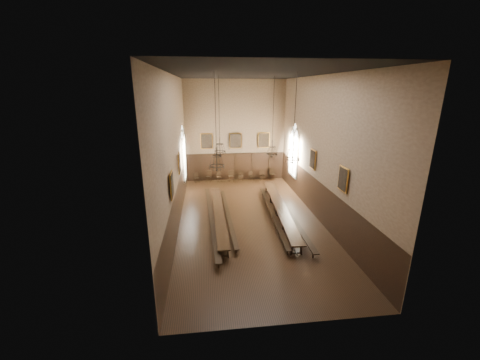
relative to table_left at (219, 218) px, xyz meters
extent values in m
cube|color=black|center=(1.99, 0.25, -0.37)|extent=(9.00, 18.00, 0.02)
cube|color=black|center=(1.99, 0.25, 8.65)|extent=(9.00, 18.00, 0.02)
cube|color=#876F53|center=(1.99, 9.26, 4.14)|extent=(9.00, 0.02, 9.00)
cube|color=#876F53|center=(1.99, -8.76, 4.14)|extent=(9.00, 0.02, 9.00)
cube|color=#876F53|center=(-2.52, 0.25, 4.14)|extent=(0.02, 18.00, 9.00)
cube|color=#876F53|center=(6.50, 0.25, 4.14)|extent=(0.02, 18.00, 9.00)
cube|color=black|center=(0.00, 0.00, 0.32)|extent=(0.71, 9.11, 0.06)
cube|color=black|center=(4.04, 0.44, 0.42)|extent=(1.36, 10.45, 0.07)
cube|color=black|center=(-0.48, 0.06, 0.10)|extent=(0.77, 10.80, 0.05)
cube|color=black|center=(0.60, 0.44, 0.03)|extent=(0.51, 9.03, 0.05)
cube|color=black|center=(3.52, 0.27, 0.05)|extent=(0.73, 9.64, 0.05)
cube|color=black|center=(4.59, 0.32, 0.10)|extent=(0.45, 10.72, 0.05)
cube|color=black|center=(-1.62, 8.75, 0.06)|extent=(0.48, 0.48, 0.05)
cube|color=black|center=(-1.62, 8.92, 0.28)|extent=(0.38, 0.15, 0.46)
cube|color=black|center=(-0.53, 8.82, 0.13)|extent=(0.57, 0.57, 0.05)
cube|color=black|center=(-0.53, 9.02, 0.39)|extent=(0.44, 0.19, 0.53)
cube|color=black|center=(0.43, 8.81, 0.05)|extent=(0.47, 0.47, 0.05)
cube|color=black|center=(0.43, 8.98, 0.28)|extent=(0.37, 0.14, 0.45)
cube|color=black|center=(1.53, 8.78, 0.11)|extent=(0.46, 0.46, 0.05)
cube|color=black|center=(1.53, 8.96, 0.37)|extent=(0.44, 0.06, 0.52)
cube|color=black|center=(2.44, 8.85, 0.09)|extent=(0.47, 0.47, 0.05)
cube|color=black|center=(2.44, 9.03, 0.34)|extent=(0.42, 0.10, 0.50)
cube|color=black|center=(3.41, 8.81, 0.06)|extent=(0.49, 0.49, 0.05)
cube|color=black|center=(3.41, 8.97, 0.29)|extent=(0.38, 0.16, 0.46)
cube|color=black|center=(4.43, 8.77, 0.10)|extent=(0.45, 0.45, 0.05)
cube|color=black|center=(4.43, 8.95, 0.36)|extent=(0.43, 0.06, 0.51)
cube|color=black|center=(5.41, 8.79, 0.14)|extent=(0.53, 0.53, 0.05)
cube|color=black|center=(5.41, 8.99, 0.41)|extent=(0.46, 0.11, 0.55)
cylinder|color=black|center=(0.26, 2.44, 6.68)|extent=(0.03, 0.03, 3.92)
torus|color=black|center=(0.26, 2.44, 3.79)|extent=(0.76, 0.76, 0.04)
torus|color=black|center=(0.26, 2.44, 4.28)|extent=(0.48, 0.48, 0.04)
cylinder|color=black|center=(0.26, 2.44, 4.19)|extent=(0.05, 0.05, 1.07)
cylinder|color=black|center=(3.92, 2.71, 6.53)|extent=(0.03, 0.03, 4.22)
torus|color=black|center=(3.92, 2.71, 3.46)|extent=(0.78, 0.78, 0.05)
torus|color=black|center=(3.92, 2.71, 3.96)|extent=(0.50, 0.50, 0.04)
cylinder|color=black|center=(3.92, 2.71, 3.87)|extent=(0.06, 0.06, 1.10)
cylinder|color=black|center=(-0.14, -2.11, 6.79)|extent=(0.03, 0.03, 3.70)
torus|color=black|center=(-0.14, -2.11, 3.95)|extent=(0.80, 0.80, 0.05)
torus|color=black|center=(-0.14, -2.11, 4.47)|extent=(0.51, 0.51, 0.04)
cylinder|color=black|center=(-0.14, -2.11, 4.38)|extent=(0.06, 0.06, 1.13)
cylinder|color=black|center=(3.98, -2.00, 6.90)|extent=(0.03, 0.03, 3.50)
torus|color=black|center=(3.98, -2.00, 4.20)|extent=(0.76, 0.76, 0.04)
torus|color=black|center=(3.98, -2.00, 4.70)|extent=(0.49, 0.49, 0.04)
cylinder|color=black|center=(3.98, -2.00, 4.61)|extent=(0.05, 0.05, 1.08)
cube|color=gold|center=(-0.61, 9.13, 3.34)|extent=(1.10, 0.12, 1.40)
cube|color=black|center=(-0.61, 9.13, 3.34)|extent=(0.98, 0.02, 1.28)
cube|color=gold|center=(1.99, 9.13, 3.34)|extent=(1.10, 0.12, 1.40)
cube|color=black|center=(1.99, 9.13, 3.34)|extent=(0.98, 0.02, 1.28)
cube|color=gold|center=(4.59, 9.13, 3.34)|extent=(1.10, 0.12, 1.40)
cube|color=black|center=(4.59, 9.13, 3.34)|extent=(0.98, 0.02, 1.28)
cube|color=gold|center=(-2.39, 1.25, 3.34)|extent=(0.12, 1.00, 1.30)
cube|color=black|center=(-2.39, 1.25, 3.34)|extent=(0.02, 0.88, 1.18)
cube|color=gold|center=(-2.39, -3.25, 3.34)|extent=(0.12, 1.00, 1.30)
cube|color=black|center=(-2.39, -3.25, 3.34)|extent=(0.02, 0.88, 1.18)
cube|color=gold|center=(6.37, 1.25, 3.34)|extent=(0.12, 1.00, 1.30)
cube|color=black|center=(6.37, 1.25, 3.34)|extent=(0.02, 0.88, 1.18)
cube|color=gold|center=(6.37, -3.25, 3.34)|extent=(0.12, 1.00, 1.30)
cube|color=black|center=(6.37, -3.25, 3.34)|extent=(0.02, 0.88, 1.18)
camera|label=1|loc=(-0.65, -17.13, 7.85)|focal=22.00mm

